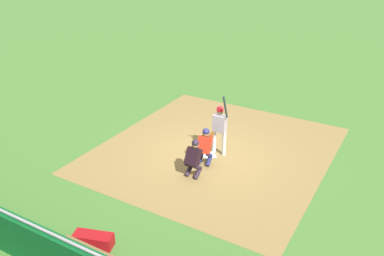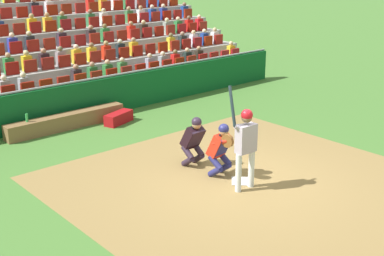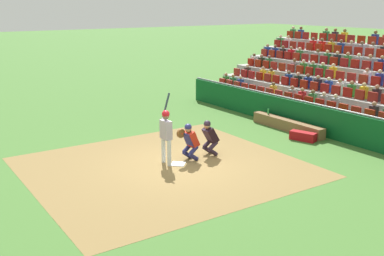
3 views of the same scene
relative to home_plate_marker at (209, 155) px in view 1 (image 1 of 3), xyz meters
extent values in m
plane|color=#416F2D|center=(0.00, 0.00, -0.02)|extent=(160.00, 160.00, 0.00)
cube|color=olive|center=(0.00, 0.50, -0.01)|extent=(7.64, 8.27, 0.01)
cube|color=white|center=(0.00, 0.00, 0.00)|extent=(0.62, 0.62, 0.02)
cylinder|color=silver|center=(0.04, 0.31, 0.41)|extent=(0.14, 0.14, 0.85)
cylinder|color=silver|center=(0.43, 0.29, 0.41)|extent=(0.14, 0.14, 0.85)
cube|color=#A095A6|center=(0.23, 0.30, 1.14)|extent=(0.47, 0.24, 0.60)
sphere|color=brown|center=(0.23, 0.30, 1.59)|extent=(0.22, 0.22, 0.22)
sphere|color=#B2131C|center=(0.23, 0.30, 1.65)|extent=(0.25, 0.25, 0.25)
cylinder|color=#A095A6|center=(0.29, 0.27, 1.42)|extent=(0.49, 0.16, 0.14)
cylinder|color=#A095A6|center=(0.47, 0.26, 1.42)|extent=(0.18, 0.15, 0.13)
cylinder|color=#1B272C|center=(0.50, 0.13, 1.85)|extent=(0.13, 0.30, 0.82)
sphere|color=black|center=(0.52, 0.24, 1.45)|extent=(0.06, 0.06, 0.06)
cylinder|color=navy|center=(-0.03, -0.58, 0.14)|extent=(0.18, 0.40, 0.34)
cylinder|color=navy|center=(-0.03, -0.58, 0.36)|extent=(0.18, 0.39, 0.33)
cylinder|color=navy|center=(0.29, -0.55, 0.14)|extent=(0.18, 0.40, 0.34)
cylinder|color=navy|center=(0.29, -0.55, 0.36)|extent=(0.18, 0.39, 0.33)
cube|color=red|center=(0.13, -0.59, 0.71)|extent=(0.46, 0.49, 0.60)
cube|color=navy|center=(0.12, -0.48, 0.71)|extent=(0.40, 0.28, 0.44)
sphere|color=#AD7E50|center=(0.12, -0.47, 1.07)|extent=(0.22, 0.22, 0.22)
cube|color=black|center=(0.12, -0.47, 1.07)|extent=(0.21, 0.14, 0.20)
sphere|color=navy|center=(0.12, -0.47, 1.13)|extent=(0.24, 0.24, 0.24)
cylinder|color=brown|center=(0.22, -0.25, 0.93)|extent=(0.10, 0.31, 0.30)
cylinder|color=red|center=(0.27, -0.42, 0.86)|extent=(0.19, 0.40, 0.22)
cylinder|color=#2A1E2E|center=(0.02, -1.41, 0.14)|extent=(0.15, 0.39, 0.34)
cylinder|color=#2A1E2E|center=(0.02, -1.41, 0.36)|extent=(0.15, 0.39, 0.33)
cylinder|color=#2A1E2E|center=(0.34, -1.42, 0.14)|extent=(0.15, 0.39, 0.34)
cylinder|color=#2A1E2E|center=(0.34, -1.42, 0.36)|extent=(0.15, 0.39, 0.33)
cube|color=black|center=(0.18, -1.43, 0.70)|extent=(0.43, 0.50, 0.60)
cube|color=#2A1E2E|center=(0.19, -1.32, 0.70)|extent=(0.39, 0.29, 0.42)
sphere|color=#AC8254|center=(0.19, -1.29, 1.05)|extent=(0.22, 0.22, 0.22)
cube|color=black|center=(0.19, -1.29, 1.05)|extent=(0.20, 0.14, 0.19)
sphere|color=#2A1E2E|center=(0.19, -1.29, 1.11)|extent=(0.24, 0.24, 0.24)
cylinder|color=gray|center=(0.00, -6.51, 1.17)|extent=(16.45, 0.07, 0.07)
cube|color=#9F1014|center=(-0.38, -5.37, 0.15)|extent=(1.04, 0.64, 0.33)
camera|label=1|loc=(5.56, -10.90, 6.90)|focal=37.95mm
camera|label=2|loc=(7.86, 7.15, 4.73)|focal=48.62mm
camera|label=3|loc=(-11.96, 7.59, 5.00)|focal=43.38mm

